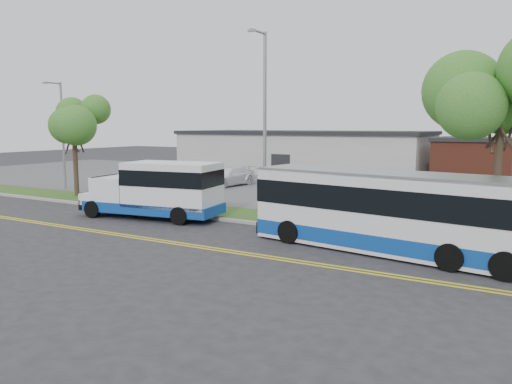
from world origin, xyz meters
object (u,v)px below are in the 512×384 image
Objects in this scene: streetlight_near at (264,119)px; shuttle_bus at (160,188)px; parked_car_b at (228,176)px; pedestrian at (181,192)px; parked_car_a at (208,176)px; tree_east at (503,93)px; transit_bus at (391,212)px; streetlight_far at (62,131)px; tree_west at (74,122)px.

shuttle_bus is at bearing -150.80° from streetlight_near.
parked_car_b is at bearing 99.96° from shuttle_bus.
parked_car_a is (-5.03, 9.85, -0.14)m from pedestrian.
tree_east is 1.03× the size of shuttle_bus.
streetlight_near is at bearing 162.50° from transit_bus.
streetlight_far reaches higher than parked_car_b.
streetlight_near reaches higher than shuttle_bus.
parked_car_a is at bearing 136.36° from streetlight_near.
tree_east is 0.88× the size of streetlight_near.
parked_car_a is (-19.06, 14.53, -0.83)m from transit_bus.
parked_car_a is (3.62, 10.38, -4.38)m from tree_west.
parked_car_a is at bearing 154.70° from tree_east.
transit_bus is (7.68, -3.68, -3.66)m from streetlight_near.
streetlight_near reaches higher than pedestrian.
tree_west reaches higher than pedestrian.
streetlight_near is at bearing 20.88° from shuttle_bus.
tree_east reaches higher than transit_bus.
streetlight_near is 6.60m from shuttle_bus.
shuttle_bus is (-15.80, -2.96, -4.61)m from tree_east.
streetlight_near is (15.00, -0.47, 0.11)m from tree_west.
pedestrian is (-14.03, 4.69, -0.68)m from transit_bus.
shuttle_bus is 1.56× the size of parked_car_b.
streetlight_near reaches higher than tree_west.
tree_west is 11.83m from parked_car_a.
tree_west is 4.37× the size of pedestrian.
parked_car_a is 2.24m from parked_car_b.
streetlight_far is at bearing 151.02° from tree_west.
tree_east reaches higher than parked_car_b.
tree_west reaches higher than transit_bus.
parked_car_b is (-20.17, 10.24, -5.35)m from tree_east.
transit_bus is at bearing -13.42° from streetlight_far.
tree_west is 23.33m from transit_bus.
tree_east is at bearing 148.03° from pedestrian.
tree_east is 23.24m from parked_car_b.
tree_west is 9.65m from pedestrian.
parked_car_b is (-4.36, 13.20, -0.75)m from shuttle_bus.
streetlight_far is at bearing -158.33° from parked_car_a.
parked_car_a is (-6.58, 13.54, -0.85)m from shuttle_bus.
parked_car_b is (-9.17, 10.51, -4.38)m from streetlight_near.
pedestrian is (-6.35, 1.01, -4.34)m from streetlight_near.
tree_west is 4.62m from streetlight_far.
streetlight_near is at bearing -1.80° from tree_west.
tree_east is 6.93m from transit_bus.
parked_car_b is at bearing 153.08° from tree_east.
tree_east is at bearing -18.64° from parked_car_b.
tree_east is at bearing -50.61° from parked_car_a.
pedestrian reaches higher than parked_car_a.
shuttle_bus is 2.05× the size of parked_car_a.
streetlight_far is at bearing -37.11° from pedestrian.
tree_west reaches higher than parked_car_a.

